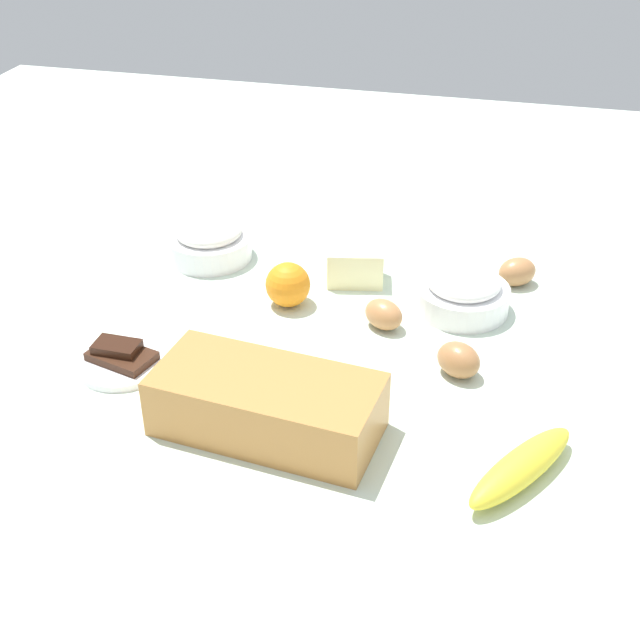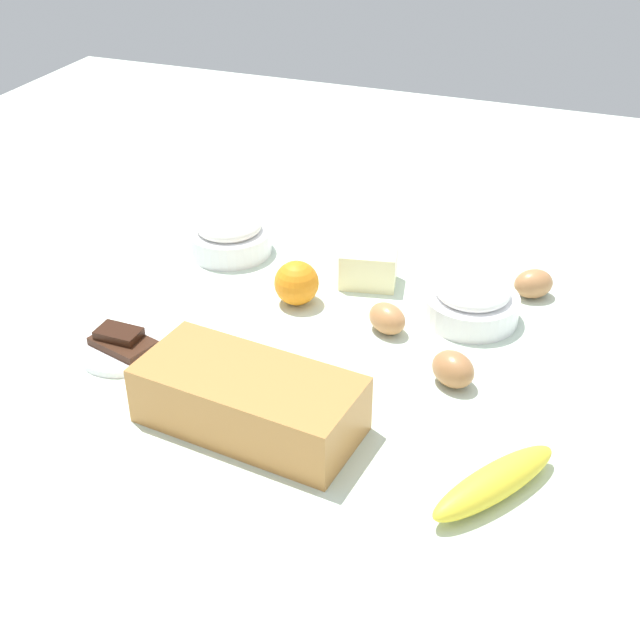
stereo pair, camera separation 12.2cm
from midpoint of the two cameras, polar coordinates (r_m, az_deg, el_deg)
ground_plane at (r=1.24m, az=2.80°, el=-2.03°), size 2.40×2.40×0.02m
loaf_pan at (r=1.06m, az=-1.52°, el=-5.44°), size 0.29×0.16×0.08m
flour_bowl at (r=1.47m, az=-3.76°, el=5.66°), size 0.14×0.14×0.07m
sugar_bowl at (r=1.31m, az=12.81°, el=1.20°), size 0.14×0.14×0.07m
banana at (r=1.01m, az=15.12°, el=-10.62°), size 0.14×0.18×0.04m
orange_fruit at (r=1.32m, az=1.06°, el=2.43°), size 0.07×0.07×0.07m
butter_block at (r=1.38m, az=5.80°, el=3.47°), size 0.10×0.08×0.06m
egg_near_butter at (r=1.17m, az=11.91°, el=-3.35°), size 0.08×0.07×0.05m
egg_beside_bowl at (r=1.40m, az=16.60°, el=2.28°), size 0.08×0.07×0.05m
egg_loose at (r=1.26m, az=7.30°, el=0.02°), size 0.08×0.07×0.05m
chocolate_plate at (r=1.23m, az=-10.37°, el=-1.82°), size 0.13×0.13×0.03m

